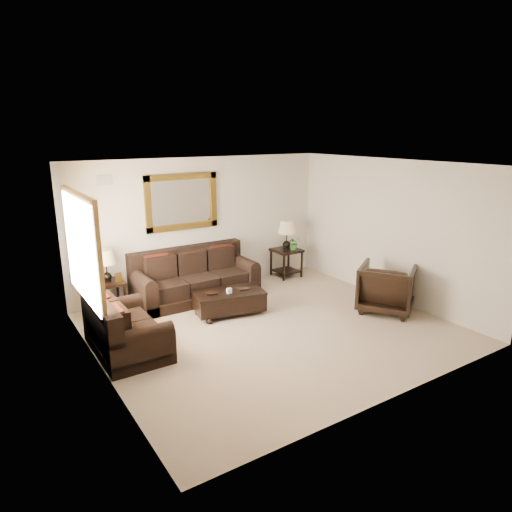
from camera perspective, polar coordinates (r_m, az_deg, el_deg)
room at (r=7.28m, az=2.11°, el=0.71°), size 5.51×5.01×2.71m
window at (r=6.99m, az=-20.84°, el=0.78°), size 0.07×1.96×1.66m
mirror at (r=9.08m, az=-9.24°, el=6.68°), size 1.50×0.06×1.10m
air_vent at (r=8.56m, az=-18.44°, el=8.96°), size 0.25×0.02×0.18m
sofa at (r=9.04m, az=-7.71°, el=-3.07°), size 2.38×1.03×0.97m
loveseat at (r=7.12m, az=-16.28°, el=-9.05°), size 0.92×1.55×0.87m
end_table_left at (r=8.55m, az=-18.14°, el=-1.92°), size 0.53×0.53×1.17m
end_table_right at (r=10.19m, az=3.86°, el=1.95°), size 0.58×0.58×1.27m
coffee_table at (r=8.25m, az=-3.39°, el=-5.47°), size 1.35×0.91×0.53m
armchair at (r=8.62m, az=16.02°, el=-3.57°), size 1.25×1.26×0.96m
potted_plant at (r=10.20m, az=4.77°, el=1.47°), size 0.32×0.34×0.23m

